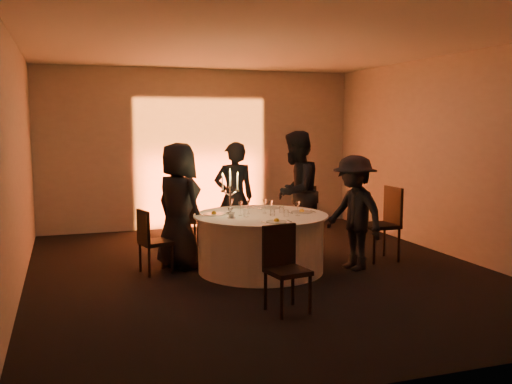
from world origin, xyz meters
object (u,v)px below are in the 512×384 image
object	(u,v)px
guest_left	(179,206)
coffee_cup	(231,216)
chair_back_left	(184,216)
candelabra	(230,198)
chair_right	(385,219)
guest_back_right	(296,192)
banquet_table	(261,243)
chair_left	(151,238)
chair_back_right	(303,214)
guest_back_left	(234,198)
chair_front	(284,263)
guest_right	(354,213)

from	to	relation	value
guest_left	coffee_cup	world-z (taller)	guest_left
chair_back_left	candelabra	distance (m)	1.60
chair_right	guest_back_right	xyz separation A→B (m)	(-1.05, 0.86, 0.33)
banquet_table	coffee_cup	xyz separation A→B (m)	(-0.45, -0.15, 0.42)
chair_left	chair_back_right	distance (m)	2.57
banquet_table	guest_back_left	bearing A→B (deg)	91.30
chair_front	guest_back_right	bearing A→B (deg)	55.36
chair_back_left	guest_left	distance (m)	1.21
guest_left	coffee_cup	distance (m)	0.87
chair_back_left	guest_right	bearing A→B (deg)	156.29
guest_right	chair_back_right	bearing A→B (deg)	173.79
chair_back_left	coffee_cup	world-z (taller)	chair_back_left
chair_right	guest_left	distance (m)	2.98
chair_back_left	guest_back_right	size ratio (longest dim) A/B	0.50
chair_back_left	chair_front	xyz separation A→B (m)	(0.41, -3.26, -0.01)
guest_left	guest_back_left	size ratio (longest dim) A/B	1.01
chair_back_left	chair_front	size ratio (longest dim) A/B	1.03
guest_right	guest_back_right	bearing A→B (deg)	-177.30
chair_back_right	candelabra	bearing A→B (deg)	-11.03
banquet_table	chair_front	bearing A→B (deg)	-100.43
chair_left	guest_back_right	xyz separation A→B (m)	(2.30, 0.57, 0.46)
chair_front	guest_back_left	bearing A→B (deg)	74.85
chair_left	chair_right	bearing A→B (deg)	-109.07
coffee_cup	chair_left	bearing A→B (deg)	154.31
guest_back_left	candelabra	world-z (taller)	guest_back_left
banquet_table	coffee_cup	distance (m)	0.63
chair_right	guest_back_left	xyz separation A→B (m)	(-1.95, 1.15, 0.25)
chair_front	guest_left	distance (m)	2.29
banquet_table	chair_left	bearing A→B (deg)	167.32
banquet_table	candelabra	world-z (taller)	candelabra
guest_left	coffee_cup	bearing A→B (deg)	-168.25
banquet_table	guest_right	distance (m)	1.33
chair_right	guest_back_right	world-z (taller)	guest_back_right
guest_back_right	coffee_cup	xyz separation A→B (m)	(-1.32, -1.03, -0.14)
banquet_table	guest_left	distance (m)	1.23
guest_left	chair_back_left	bearing A→B (deg)	-42.57
chair_back_right	chair_front	xyz separation A→B (m)	(-1.35, -2.64, -0.05)
banquet_table	chair_right	size ratio (longest dim) A/B	1.69
candelabra	chair_back_right	bearing A→B (deg)	31.50
guest_left	guest_right	size ratio (longest dim) A/B	1.11
chair_left	candelabra	distance (m)	1.17
coffee_cup	banquet_table	bearing A→B (deg)	18.23
guest_back_left	guest_right	xyz separation A→B (m)	(1.26, -1.48, -0.07)
chair_back_right	coffee_cup	distance (m)	1.92
guest_back_left	candelabra	xyz separation A→B (m)	(-0.35, -1.02, 0.13)
chair_back_right	guest_back_right	xyz separation A→B (m)	(-0.18, -0.14, 0.37)
chair_back_right	candelabra	distance (m)	1.73
guest_back_left	candelabra	bearing A→B (deg)	72.18
banquet_table	candelabra	bearing A→B (deg)	159.21
guest_back_left	guest_right	world-z (taller)	guest_back_left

